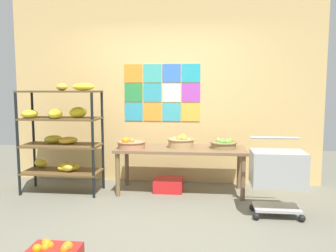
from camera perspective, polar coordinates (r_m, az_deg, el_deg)
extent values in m
plane|color=#6B695A|center=(3.86, -3.87, -16.02)|extent=(9.43, 9.43, 0.00)
cube|color=#DCB56F|center=(5.30, -0.67, 6.39)|extent=(4.79, 0.06, 2.94)
cube|color=orange|center=(5.34, -5.84, 8.77)|extent=(0.28, 0.01, 0.28)
cube|color=#3FADA5|center=(5.29, -2.65, 8.82)|extent=(0.28, 0.01, 0.28)
cube|color=blue|center=(5.25, 0.60, 8.85)|extent=(0.28, 0.01, 0.28)
cube|color=#249EB4|center=(5.23, 3.89, 8.84)|extent=(0.28, 0.01, 0.28)
cube|color=#2F9049|center=(5.34, -5.80, 5.58)|extent=(0.28, 0.01, 0.28)
cube|color=teal|center=(5.29, -2.63, 5.60)|extent=(0.28, 0.01, 0.28)
cube|color=silver|center=(5.25, 0.60, 5.60)|extent=(0.28, 0.01, 0.28)
cube|color=#AC43BB|center=(5.23, 3.86, 5.58)|extent=(0.28, 0.01, 0.28)
cube|color=#35A3BE|center=(5.35, -5.76, 2.40)|extent=(0.28, 0.01, 0.28)
cube|color=orange|center=(5.30, -2.61, 2.38)|extent=(0.28, 0.01, 0.28)
cube|color=#3CAAB8|center=(5.26, 0.59, 2.36)|extent=(0.28, 0.01, 0.28)
cube|color=gold|center=(5.24, 3.84, 2.33)|extent=(0.28, 0.01, 0.28)
cylinder|color=black|center=(5.05, -23.88, -2.74)|extent=(0.04, 0.04, 1.44)
cylinder|color=black|center=(4.62, -12.48, -3.16)|extent=(0.04, 0.04, 1.44)
cylinder|color=black|center=(5.43, -21.58, -2.04)|extent=(0.04, 0.04, 1.44)
cylinder|color=black|center=(5.03, -10.89, -2.35)|extent=(0.04, 0.04, 1.44)
cube|color=brown|center=(5.09, -17.24, -7.29)|extent=(1.09, 0.47, 0.03)
ellipsoid|color=yellow|center=(5.03, -16.13, -6.66)|extent=(0.32, 0.27, 0.10)
ellipsoid|color=yellow|center=(5.40, -20.52, -5.81)|extent=(0.25, 0.19, 0.13)
ellipsoid|color=yellow|center=(5.07, -16.78, -6.52)|extent=(0.24, 0.29, 0.11)
ellipsoid|color=gold|center=(5.02, -16.74, -6.51)|extent=(0.32, 0.28, 0.14)
cube|color=brown|center=(5.02, -17.38, -3.10)|extent=(1.09, 0.47, 0.02)
ellipsoid|color=yellow|center=(5.17, -18.64, -2.09)|extent=(0.28, 0.26, 0.11)
ellipsoid|color=yellow|center=(5.03, -16.38, -2.32)|extent=(0.32, 0.31, 0.10)
cube|color=brown|center=(4.97, -17.53, 1.19)|extent=(1.09, 0.47, 0.02)
ellipsoid|color=yellow|center=(5.04, -22.17, 1.88)|extent=(0.28, 0.28, 0.12)
ellipsoid|color=yellow|center=(4.90, -14.82, 2.22)|extent=(0.28, 0.29, 0.15)
ellipsoid|color=yellow|center=(4.84, -18.33, 1.96)|extent=(0.19, 0.27, 0.13)
cube|color=brown|center=(4.95, -17.67, 5.53)|extent=(1.09, 0.47, 0.02)
ellipsoid|color=yellow|center=(5.05, -17.34, 6.27)|extent=(0.25, 0.34, 0.10)
ellipsoid|color=yellow|center=(4.91, -13.96, 6.40)|extent=(0.32, 0.22, 0.10)
cube|color=brown|center=(4.78, 2.14, -3.89)|extent=(1.80, 0.66, 0.04)
cylinder|color=brown|center=(4.72, -8.42, -8.06)|extent=(0.06, 0.06, 0.60)
cylinder|color=brown|center=(4.60, 12.46, -8.53)|extent=(0.06, 0.06, 0.60)
cylinder|color=brown|center=(5.23, -6.91, -6.60)|extent=(0.06, 0.06, 0.60)
cylinder|color=brown|center=(5.13, 11.80, -6.97)|extent=(0.06, 0.06, 0.60)
cylinder|color=#B77A56|center=(4.74, -6.13, -3.19)|extent=(0.37, 0.37, 0.10)
torus|color=#BC734F|center=(4.73, -6.14, -2.62)|extent=(0.40, 0.40, 0.03)
sphere|color=orange|center=(4.64, -7.17, -2.47)|extent=(0.10, 0.10, 0.10)
sphere|color=orange|center=(4.71, -6.08, -2.48)|extent=(0.07, 0.07, 0.07)
sphere|color=orange|center=(4.84, -6.74, -2.33)|extent=(0.08, 0.08, 0.08)
cylinder|color=olive|center=(4.80, 9.26, -3.19)|extent=(0.35, 0.35, 0.08)
torus|color=olive|center=(4.80, 9.27, -2.72)|extent=(0.38, 0.38, 0.03)
sphere|color=#6FB440|center=(4.70, 9.91, -2.72)|extent=(0.08, 0.08, 0.08)
sphere|color=#6CBA39|center=(4.82, 10.23, -2.53)|extent=(0.09, 0.09, 0.09)
sphere|color=#69AE49|center=(4.72, 9.62, -2.78)|extent=(0.07, 0.07, 0.07)
sphere|color=#79BD4B|center=(4.85, 8.45, -2.42)|extent=(0.08, 0.08, 0.08)
sphere|color=#66C446|center=(4.79, 9.05, -2.64)|extent=(0.09, 0.09, 0.09)
sphere|color=#6BAC3C|center=(4.74, 9.55, -2.74)|extent=(0.07, 0.07, 0.07)
cylinder|color=tan|center=(4.79, 2.18, -2.92)|extent=(0.35, 0.35, 0.12)
torus|color=tan|center=(4.78, 2.18, -2.22)|extent=(0.38, 0.38, 0.03)
sphere|color=gold|center=(4.77, 2.51, -1.94)|extent=(0.11, 0.11, 0.11)
sphere|color=gold|center=(4.79, 2.01, -2.01)|extent=(0.09, 0.09, 0.09)
sphere|color=gold|center=(4.80, 2.49, -1.94)|extent=(0.09, 0.09, 0.09)
sphere|color=gold|center=(4.77, 1.89, -2.11)|extent=(0.09, 0.09, 0.09)
sphere|color=gold|center=(4.68, 2.64, -2.16)|extent=(0.09, 0.09, 0.09)
cube|color=red|center=(4.95, 0.08, -9.81)|extent=(0.41, 0.35, 0.18)
sphere|color=orange|center=(3.15, -19.63, -18.17)|extent=(0.09, 0.09, 0.09)
sphere|color=orange|center=(3.08, -16.46, -18.82)|extent=(0.09, 0.09, 0.09)
sphere|color=orange|center=(3.21, -19.75, -17.95)|extent=(0.08, 0.08, 0.08)
sphere|color=orange|center=(3.05, -16.84, -19.06)|extent=(0.07, 0.07, 0.07)
sphere|color=orange|center=(3.05, -16.97, -19.25)|extent=(0.07, 0.07, 0.07)
sphere|color=orange|center=(3.11, -21.06, -18.63)|extent=(0.08, 0.08, 0.08)
sphere|color=orange|center=(3.15, -19.25, -18.46)|extent=(0.08, 0.08, 0.08)
sphere|color=orange|center=(3.13, -19.86, -18.65)|extent=(0.08, 0.08, 0.08)
sphere|color=black|center=(4.06, 14.56, -14.46)|extent=(0.08, 0.08, 0.08)
sphere|color=black|center=(4.16, 21.51, -14.19)|extent=(0.08, 0.08, 0.08)
sphere|color=black|center=(4.34, 13.98, -13.07)|extent=(0.08, 0.08, 0.08)
sphere|color=black|center=(4.43, 20.48, -12.87)|extent=(0.08, 0.08, 0.08)
cube|color=#A5A8AD|center=(4.22, 17.69, -12.88)|extent=(0.51, 0.32, 0.03)
cube|color=#A1A3A2|center=(4.10, 17.91, -6.75)|extent=(0.59, 0.40, 0.39)
cylinder|color=#A1A3A2|center=(4.26, 17.43, -1.91)|extent=(0.56, 0.03, 0.03)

